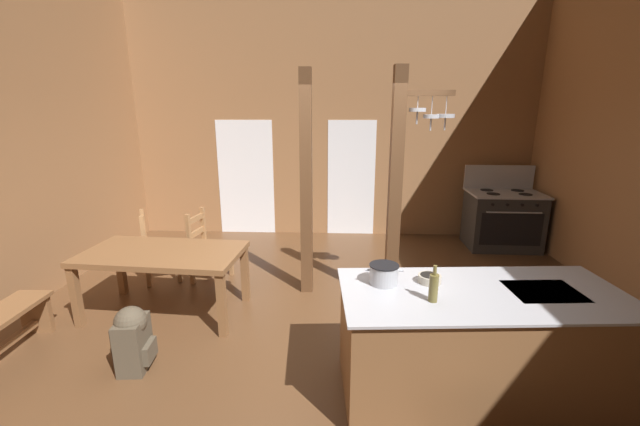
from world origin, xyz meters
TOP-DOWN VIEW (x-y plane):
  - ground_plane at (0.00, 0.00)m, footprint 7.72×7.99m
  - wall_back at (0.00, 3.67)m, footprint 7.72×0.14m
  - glazed_door_back_left at (-1.56, 3.59)m, footprint 1.00×0.01m
  - glazed_panel_back_right at (0.35, 3.59)m, footprint 0.84×0.01m
  - kitchen_island at (1.21, -0.60)m, footprint 2.22×1.10m
  - stove_range at (2.82, 2.97)m, footprint 1.16×0.85m
  - support_post_with_pot_rack at (0.78, 0.97)m, footprint 0.67×0.20m
  - support_post_center at (-0.28, 1.21)m, footprint 0.14×0.14m
  - dining_table at (-1.81, 0.57)m, footprint 1.76×1.02m
  - ladderback_chair_near_window at (-1.63, 1.49)m, footprint 0.51×0.51m
  - ladderback_chair_by_post at (-2.30, 1.45)m, footprint 0.59×0.59m
  - backpack at (-1.68, -0.42)m, footprint 0.32×0.34m
  - stockpot_on_counter at (0.47, -0.49)m, footprint 0.31×0.23m
  - mixing_bowl_on_counter at (0.84, -0.45)m, footprint 0.18×0.18m
  - bottle_tall_on_counter at (0.79, -0.77)m, footprint 0.07×0.07m

SIDE VIEW (x-z plane):
  - ground_plane at x=0.00m, z-range -0.10..0.00m
  - backpack at x=-1.68m, z-range 0.02..0.61m
  - kitchen_island at x=1.21m, z-range 0.00..0.90m
  - ladderback_chair_near_window at x=-1.63m, z-range -0.02..0.93m
  - ladderback_chair_by_post at x=-2.30m, z-range -0.02..0.93m
  - stove_range at x=2.82m, z-range -0.18..1.14m
  - dining_table at x=-1.81m, z-range 0.28..1.02m
  - mixing_bowl_on_counter at x=0.84m, z-range 0.90..0.96m
  - stockpot_on_counter at x=0.47m, z-range 0.90..1.06m
  - bottle_tall_on_counter at x=0.79m, z-range 0.87..1.15m
  - glazed_door_back_left at x=-1.56m, z-range 0.00..2.05m
  - glazed_panel_back_right at x=0.35m, z-range 0.00..2.05m
  - support_post_center at x=-0.28m, z-range 0.00..2.69m
  - support_post_with_pot_rack at x=0.78m, z-range 0.11..2.80m
  - wall_back at x=0.00m, z-range 0.00..4.34m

